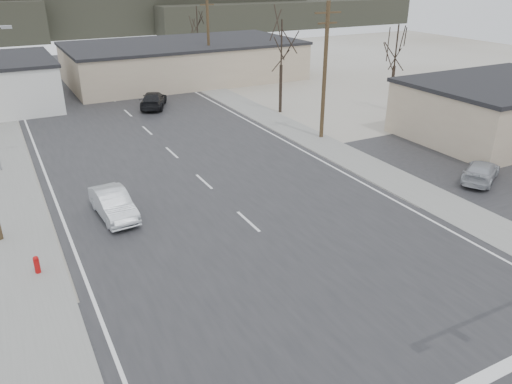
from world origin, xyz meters
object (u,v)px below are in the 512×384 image
Objects in this scene: car_far_a at (153,100)px; car_far_b at (22,67)px; fire_hydrant at (37,265)px; sedan_crossing at (113,204)px; car_parked_silver at (481,171)px.

car_far_a is 1.11× the size of car_far_b.
fire_hydrant is 0.17× the size of car_far_a.
sedan_crossing is at bearing 91.93° from car_far_a.
car_far_b reaches higher than sedan_crossing.
car_far_b is at bearing 87.17° from sedan_crossing.
car_far_a is 1.19× the size of car_parked_silver.
car_far_b is at bearing -43.82° from car_far_a.
fire_hydrant is at bearing 56.62° from car_parked_silver.
car_far_b is at bearing 85.86° from fire_hydrant.
car_parked_silver is (21.15, -5.70, -0.12)m from sedan_crossing.
sedan_crossing is at bearing 45.67° from car_parked_silver.
car_far_a is (8.70, 20.98, 0.01)m from sedan_crossing.
car_far_b is 54.81m from car_parked_silver.
car_far_b is (-0.71, 44.56, 0.06)m from sedan_crossing.
car_far_a reaches higher than fire_hydrant.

